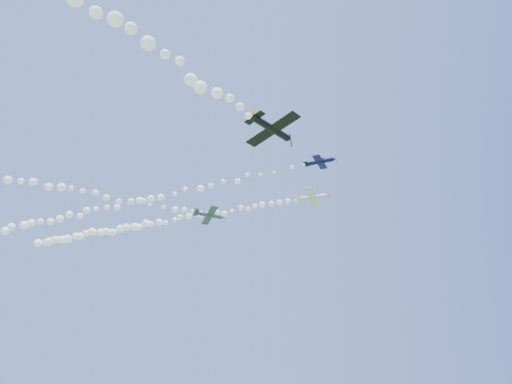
{
  "coord_description": "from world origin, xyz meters",
  "views": [
    {
      "loc": [
        6.09,
        -79.8,
        4.18
      ],
      "look_at": [
        3.96,
        -7.09,
        46.79
      ],
      "focal_mm": 30.0,
      "sensor_mm": 36.0,
      "label": 1
    }
  ],
  "objects_px": {
    "plane_white": "(312,197)",
    "plane_black": "(272,129)",
    "plane_grey": "(209,215)",
    "plane_navy": "(320,162)"
  },
  "relations": [
    {
      "from": "plane_white",
      "to": "plane_black",
      "type": "bearing_deg",
      "value": -85.84
    },
    {
      "from": "plane_white",
      "to": "plane_black",
      "type": "height_order",
      "value": "plane_white"
    },
    {
      "from": "plane_white",
      "to": "plane_navy",
      "type": "distance_m",
      "value": 17.37
    },
    {
      "from": "plane_white",
      "to": "plane_grey",
      "type": "bearing_deg",
      "value": -147.7
    },
    {
      "from": "plane_white",
      "to": "plane_grey",
      "type": "distance_m",
      "value": 25.22
    },
    {
      "from": "plane_grey",
      "to": "plane_black",
      "type": "height_order",
      "value": "plane_grey"
    },
    {
      "from": "plane_white",
      "to": "plane_navy",
      "type": "xyz_separation_m",
      "value": [
        -0.04,
        -17.29,
        -1.67
      ]
    },
    {
      "from": "plane_white",
      "to": "plane_grey",
      "type": "xyz_separation_m",
      "value": [
        -23.16,
        -6.39,
        -7.66
      ]
    },
    {
      "from": "plane_white",
      "to": "plane_black",
      "type": "distance_m",
      "value": 47.13
    },
    {
      "from": "plane_navy",
      "to": "plane_black",
      "type": "xyz_separation_m",
      "value": [
        -9.84,
        -26.48,
        -12.74
      ]
    }
  ]
}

